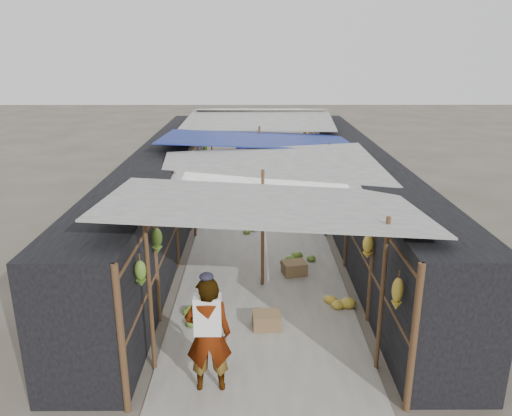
{
  "coord_description": "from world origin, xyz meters",
  "views": [
    {
      "loc": [
        -0.19,
        -6.93,
        4.96
      ],
      "look_at": [
        -0.13,
        4.65,
        1.25
      ],
      "focal_mm": 35.0,
      "sensor_mm": 36.0,
      "label": 1
    }
  ],
  "objects_px": {
    "black_basin": "(311,214)",
    "shopper_blue": "(240,178)",
    "vendor_seated": "(299,195)",
    "vendor_elderly": "(208,335)",
    "crate_near": "(267,321)"
  },
  "relations": [
    {
      "from": "vendor_elderly",
      "to": "vendor_seated",
      "type": "bearing_deg",
      "value": -107.24
    },
    {
      "from": "crate_near",
      "to": "black_basin",
      "type": "distance_m",
      "value": 6.64
    },
    {
      "from": "black_basin",
      "to": "vendor_elderly",
      "type": "distance_m",
      "value": 8.58
    },
    {
      "from": "crate_near",
      "to": "shopper_blue",
      "type": "xyz_separation_m",
      "value": [
        -0.72,
        8.49,
        0.58
      ]
    },
    {
      "from": "crate_near",
      "to": "vendor_seated",
      "type": "bearing_deg",
      "value": 76.34
    },
    {
      "from": "crate_near",
      "to": "vendor_seated",
      "type": "height_order",
      "value": "vendor_seated"
    },
    {
      "from": "crate_near",
      "to": "shopper_blue",
      "type": "distance_m",
      "value": 8.54
    },
    {
      "from": "shopper_blue",
      "to": "vendor_seated",
      "type": "height_order",
      "value": "shopper_blue"
    },
    {
      "from": "black_basin",
      "to": "shopper_blue",
      "type": "bearing_deg",
      "value": 137.95
    },
    {
      "from": "vendor_elderly",
      "to": "vendor_seated",
      "type": "height_order",
      "value": "vendor_elderly"
    },
    {
      "from": "black_basin",
      "to": "shopper_blue",
      "type": "distance_m",
      "value": 3.1
    },
    {
      "from": "black_basin",
      "to": "vendor_elderly",
      "type": "bearing_deg",
      "value": -106.63
    },
    {
      "from": "vendor_elderly",
      "to": "vendor_seated",
      "type": "xyz_separation_m",
      "value": [
        2.11,
        8.85,
        -0.43
      ]
    },
    {
      "from": "black_basin",
      "to": "shopper_blue",
      "type": "xyz_separation_m",
      "value": [
        -2.25,
        2.03,
        0.64
      ]
    },
    {
      "from": "vendor_elderly",
      "to": "shopper_blue",
      "type": "height_order",
      "value": "vendor_elderly"
    }
  ]
}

